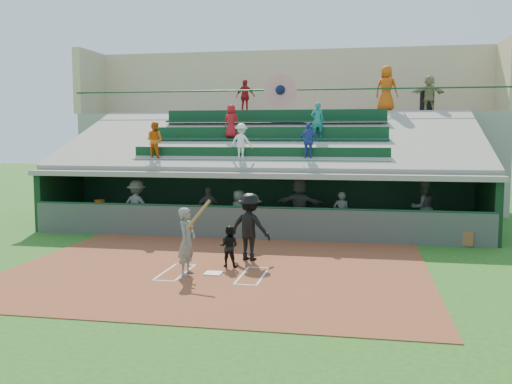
% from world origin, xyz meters
% --- Properties ---
extents(ground, '(100.00, 100.00, 0.00)m').
position_xyz_m(ground, '(0.00, 0.00, 0.00)').
color(ground, '#225518').
rests_on(ground, ground).
extents(dirt_slab, '(11.00, 9.00, 0.02)m').
position_xyz_m(dirt_slab, '(0.00, 0.50, 0.01)').
color(dirt_slab, brown).
rests_on(dirt_slab, ground).
extents(home_plate, '(0.43, 0.43, 0.03)m').
position_xyz_m(home_plate, '(0.00, 0.00, 0.04)').
color(home_plate, silver).
rests_on(home_plate, dirt_slab).
extents(batters_box_chalk, '(2.65, 1.85, 0.01)m').
position_xyz_m(batters_box_chalk, '(0.00, 0.00, 0.02)').
color(batters_box_chalk, white).
rests_on(batters_box_chalk, dirt_slab).
extents(dugout_floor, '(16.00, 3.50, 0.04)m').
position_xyz_m(dugout_floor, '(0.00, 6.75, 0.02)').
color(dugout_floor, gray).
rests_on(dugout_floor, ground).
extents(concourse_slab, '(20.00, 3.00, 4.60)m').
position_xyz_m(concourse_slab, '(0.00, 13.50, 2.30)').
color(concourse_slab, gray).
rests_on(concourse_slab, ground).
extents(grandstand, '(20.40, 10.40, 7.80)m').
position_xyz_m(grandstand, '(-0.01, 10.51, 2.26)').
color(grandstand, '#4A4F4A').
rests_on(grandstand, ground).
extents(batter_at_plate, '(0.86, 0.75, 1.95)m').
position_xyz_m(batter_at_plate, '(-0.63, -0.21, 0.90)').
color(batter_at_plate, '#5E625C').
rests_on(batter_at_plate, dirt_slab).
extents(catcher, '(0.57, 0.46, 1.12)m').
position_xyz_m(catcher, '(0.21, 0.86, 0.58)').
color(catcher, black).
rests_on(catcher, dirt_slab).
extents(home_umpire, '(1.38, 1.03, 1.91)m').
position_xyz_m(home_umpire, '(0.60, 1.81, 0.98)').
color(home_umpire, black).
rests_on(home_umpire, dirt_slab).
extents(dugout_bench, '(14.40, 6.15, 0.46)m').
position_xyz_m(dugout_bench, '(0.19, 7.92, 0.27)').
color(dugout_bench, brown).
rests_on(dugout_bench, dugout_floor).
extents(white_table, '(0.85, 0.65, 0.73)m').
position_xyz_m(white_table, '(-6.03, 6.03, 0.41)').
color(white_table, white).
rests_on(white_table, dugout_floor).
extents(water_cooler, '(0.38, 0.38, 0.38)m').
position_xyz_m(water_cooler, '(-6.01, 5.95, 0.96)').
color(water_cooler, '#E4590D').
rests_on(water_cooler, white_table).
extents(dugout_player_a, '(1.31, 0.89, 1.88)m').
position_xyz_m(dugout_player_a, '(-4.39, 5.64, 0.98)').
color(dugout_player_a, '#555753').
rests_on(dugout_player_a, dugout_floor).
extents(dugout_player_b, '(1.03, 0.67, 1.62)m').
position_xyz_m(dugout_player_b, '(-1.84, 6.27, 0.85)').
color(dugout_player_b, '#525550').
rests_on(dugout_player_b, dugout_floor).
extents(dugout_player_c, '(0.92, 0.82, 1.58)m').
position_xyz_m(dugout_player_c, '(-0.61, 5.89, 0.83)').
color(dugout_player_c, '#585B56').
rests_on(dugout_player_c, dugout_floor).
extents(dugout_player_d, '(1.87, 0.84, 1.94)m').
position_xyz_m(dugout_player_d, '(1.46, 6.94, 1.01)').
color(dugout_player_d, '#545752').
rests_on(dugout_player_d, dugout_floor).
extents(dugout_player_e, '(0.59, 0.40, 1.56)m').
position_xyz_m(dugout_player_e, '(3.03, 6.11, 0.82)').
color(dugout_player_e, '#5B5D58').
rests_on(dugout_player_e, dugout_floor).
extents(dugout_player_f, '(1.12, 1.00, 1.92)m').
position_xyz_m(dugout_player_f, '(5.88, 6.92, 1.00)').
color(dugout_player_f, '#525550').
rests_on(dugout_player_f, dugout_floor).
extents(trash_bin, '(0.63, 0.63, 0.95)m').
position_xyz_m(trash_bin, '(6.55, 13.14, 5.08)').
color(trash_bin, black).
rests_on(trash_bin, concourse_slab).
extents(concourse_staff_a, '(0.99, 0.53, 1.61)m').
position_xyz_m(concourse_staff_a, '(-1.86, 13.13, 5.41)').
color(concourse_staff_a, '#B1141E').
rests_on(concourse_staff_a, concourse_slab).
extents(concourse_staff_b, '(1.14, 0.91, 2.02)m').
position_xyz_m(concourse_staff_b, '(4.71, 12.33, 5.61)').
color(concourse_staff_b, '#CB4B0B').
rests_on(concourse_staff_b, concourse_slab).
extents(concourse_staff_c, '(1.59, 0.85, 1.63)m').
position_xyz_m(concourse_staff_c, '(6.59, 12.82, 5.42)').
color(concourse_staff_c, tan).
rests_on(concourse_staff_c, concourse_slab).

